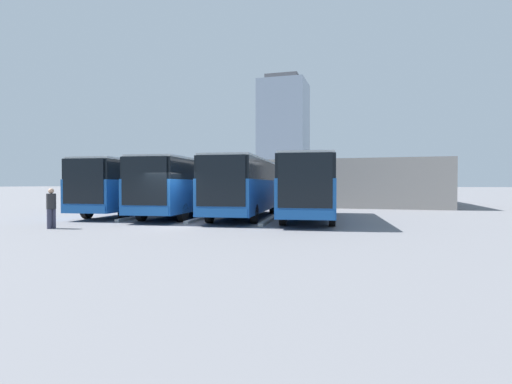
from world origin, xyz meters
TOP-DOWN VIEW (x-y plane):
  - ground_plane at (0.00, 0.00)m, footprint 600.00×600.00m
  - bus_0 at (-5.75, -4.95)m, footprint 3.76×11.13m
  - curb_divider_0 at (-3.84, -3.33)m, footprint 0.86×5.70m
  - bus_1 at (-1.92, -5.11)m, footprint 3.76×11.13m
  - curb_divider_1 at (-0.00, -3.50)m, footprint 0.86×5.70m
  - bus_2 at (1.92, -5.00)m, footprint 3.76×11.13m
  - curb_divider_2 at (3.84, -3.38)m, footprint 0.86×5.70m
  - bus_3 at (5.75, -5.46)m, footprint 3.76×11.13m
  - pedestrian at (4.51, 2.74)m, footprint 0.44×0.44m
  - station_building at (0.00, -22.24)m, footprint 30.21×15.98m
  - office_tower at (28.91, -155.92)m, footprint 20.07×20.07m

SIDE VIEW (x-z plane):
  - ground_plane at x=0.00m, z-range 0.00..0.00m
  - curb_divider_0 at x=-3.84m, z-range 0.00..0.15m
  - curb_divider_1 at x=0.00m, z-range 0.00..0.15m
  - curb_divider_2 at x=3.84m, z-range 0.00..0.15m
  - pedestrian at x=4.51m, z-range 0.07..1.84m
  - bus_0 at x=-5.75m, z-range 0.19..3.59m
  - bus_1 at x=-1.92m, z-range 0.19..3.59m
  - bus_2 at x=1.92m, z-range 0.19..3.59m
  - bus_3 at x=5.75m, z-range 0.19..3.59m
  - station_building at x=0.00m, z-range 0.02..4.07m
  - office_tower at x=28.91m, z-range -0.60..48.82m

